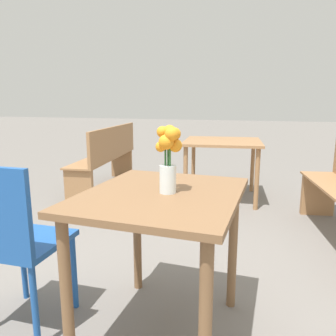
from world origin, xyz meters
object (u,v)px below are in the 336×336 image
object	(u,v)px
table_front	(162,217)
bench_near	(109,155)
table_back	(222,148)
cafe_chair	(12,237)
flower_vase	(169,157)

from	to	relation	value
table_front	bench_near	size ratio (longest dim) A/B	0.50
table_front	table_back	xyz separation A→B (m)	(-0.08, 2.52, -0.01)
cafe_chair	table_back	distance (m)	2.78
cafe_chair	table_back	xyz separation A→B (m)	(0.63, 2.71, 0.10)
table_front	bench_near	world-z (taller)	bench_near
table_front	flower_vase	distance (m)	0.29
table_front	flower_vase	bearing A→B (deg)	4.12
table_front	table_back	size ratio (longest dim) A/B	0.85
bench_near	table_front	bearing A→B (deg)	-57.28
flower_vase	table_back	bearing A→B (deg)	92.66
flower_vase	bench_near	distance (m)	2.97
bench_near	cafe_chair	bearing A→B (deg)	-71.84
flower_vase	table_back	size ratio (longest dim) A/B	0.31
flower_vase	bench_near	world-z (taller)	flower_vase
table_front	cafe_chair	xyz separation A→B (m)	(-0.71, -0.19, -0.11)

